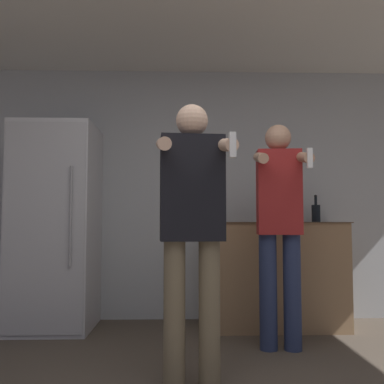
% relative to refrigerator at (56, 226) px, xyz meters
% --- Properties ---
extents(wall_back, '(7.00, 0.06, 2.55)m').
position_rel_refrigerator_xyz_m(wall_back, '(1.34, 0.39, 0.34)').
color(wall_back, '#B2B7BC').
rests_on(wall_back, ground_plane).
extents(ceiling_slab, '(7.00, 3.23, 0.05)m').
position_rel_refrigerator_xyz_m(ceiling_slab, '(1.34, -1.00, 1.64)').
color(ceiling_slab, silver).
rests_on(ceiling_slab, wall_back).
extents(refrigerator, '(0.72, 0.75, 1.88)m').
position_rel_refrigerator_xyz_m(refrigerator, '(0.00, 0.00, 0.00)').
color(refrigerator, silver).
rests_on(refrigerator, ground_plane).
extents(counter, '(1.29, 0.66, 0.98)m').
position_rel_refrigerator_xyz_m(counter, '(2.04, 0.04, -0.45)').
color(counter, '#997551').
rests_on(counter, ground_plane).
extents(bottle_clear_vodka, '(0.07, 0.07, 0.24)m').
position_rel_refrigerator_xyz_m(bottle_clear_vodka, '(1.92, 0.07, 0.13)').
color(bottle_clear_vodka, maroon).
rests_on(bottle_clear_vodka, counter).
extents(bottle_short_whiskey, '(0.08, 0.08, 0.26)m').
position_rel_refrigerator_xyz_m(bottle_short_whiskey, '(2.46, 0.07, 0.13)').
color(bottle_short_whiskey, black).
rests_on(bottle_short_whiskey, counter).
extents(bottle_dark_rum, '(0.06, 0.06, 0.27)m').
position_rel_refrigerator_xyz_m(bottle_dark_rum, '(2.19, 0.07, 0.15)').
color(bottle_dark_rum, silver).
rests_on(bottle_dark_rum, counter).
extents(bottle_green_wine, '(0.08, 0.08, 0.32)m').
position_rel_refrigerator_xyz_m(bottle_green_wine, '(2.07, 0.07, 0.17)').
color(bottle_green_wine, maroon).
rests_on(bottle_green_wine, counter).
extents(person_woman_foreground, '(0.48, 0.48, 1.72)m').
position_rel_refrigerator_xyz_m(person_woman_foreground, '(1.23, -1.39, 0.05)').
color(person_woman_foreground, '#75664C').
rests_on(person_woman_foreground, ground_plane).
extents(person_man_side, '(0.42, 0.52, 1.75)m').
position_rel_refrigerator_xyz_m(person_man_side, '(1.93, -0.70, 0.05)').
color(person_man_side, navy).
rests_on(person_man_side, ground_plane).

